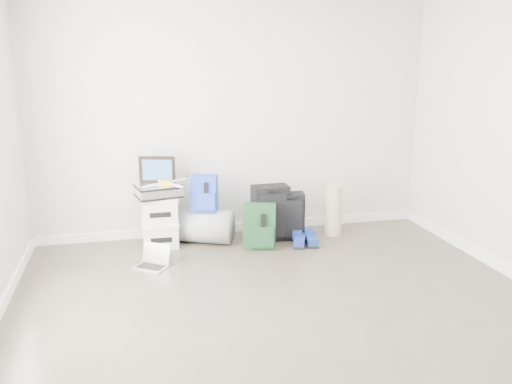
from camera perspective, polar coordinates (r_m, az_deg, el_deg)
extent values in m
plane|color=#3E382D|center=(4.20, 4.65, -14.61)|extent=(5.00, 5.00, 0.00)
cube|color=beige|center=(6.14, -2.30, 7.95)|extent=(4.50, 0.02, 2.70)
cube|color=white|center=(6.40, -2.16, -3.71)|extent=(4.50, 0.02, 0.10)
cube|color=silver|center=(5.97, -10.02, -4.56)|extent=(0.38, 0.30, 0.24)
cube|color=silver|center=(5.93, -10.07, -3.29)|extent=(0.39, 0.32, 0.04)
cube|color=silver|center=(5.89, -10.13, -1.99)|extent=(0.38, 0.30, 0.24)
cube|color=silver|center=(5.85, -10.19, -0.68)|extent=(0.39, 0.32, 0.04)
cube|color=#B2B2B7|center=(5.83, -10.23, 0.11)|extent=(0.51, 0.42, 0.13)
cube|color=black|center=(5.88, -10.37, 2.33)|extent=(0.38, 0.12, 0.29)
cube|color=#274E9F|center=(5.87, -10.36, 2.30)|extent=(0.31, 0.09, 0.22)
cube|color=gold|center=(5.79, -9.47, 0.99)|extent=(0.13, 0.13, 0.05)
cube|color=white|center=(5.87, -8.30, 1.22)|extent=(0.26, 0.17, 0.02)
cube|color=white|center=(5.91, -10.29, 1.22)|extent=(0.17, 0.26, 0.02)
cube|color=white|center=(5.71, -10.66, 0.75)|extent=(0.26, 0.17, 0.02)
cube|color=white|center=(5.68, -8.61, 0.75)|extent=(0.17, 0.26, 0.02)
cylinder|color=gray|center=(6.02, -5.39, -3.59)|extent=(0.70, 0.59, 0.37)
cube|color=#1A24AB|center=(5.89, -5.45, -0.12)|extent=(0.32, 0.24, 0.39)
cube|color=#1A24AB|center=(5.82, -5.31, -0.97)|extent=(0.21, 0.11, 0.19)
cube|color=black|center=(6.05, 1.50, -2.20)|extent=(0.41, 0.24, 0.62)
cube|color=black|center=(5.93, 1.82, -2.54)|extent=(0.30, 0.04, 0.50)
cube|color=black|center=(5.86, 1.83, 0.19)|extent=(0.12, 0.03, 0.03)
cube|color=#12321A|center=(5.82, 0.39, -3.62)|extent=(0.38, 0.29, 0.48)
cube|color=#12321A|center=(5.74, 0.65, -4.73)|extent=(0.26, 0.13, 0.23)
cube|color=black|center=(6.09, 3.44, -2.54)|extent=(0.36, 0.24, 0.53)
cube|color=black|center=(5.99, 3.75, -2.84)|extent=(0.26, 0.06, 0.43)
cube|color=black|center=(5.93, 3.77, -0.55)|extent=(0.12, 0.04, 0.02)
cube|color=black|center=(5.96, 4.63, -5.49)|extent=(0.23, 0.33, 0.03)
cube|color=navy|center=(5.94, 4.64, -5.02)|extent=(0.22, 0.32, 0.07)
cube|color=black|center=(6.00, 5.87, -5.38)|extent=(0.18, 0.32, 0.03)
cube|color=navy|center=(5.99, 5.88, -4.92)|extent=(0.17, 0.31, 0.07)
cylinder|color=tan|center=(6.27, 8.15, -1.93)|extent=(0.19, 0.19, 0.58)
cube|color=silver|center=(5.44, -11.01, -7.79)|extent=(0.37, 0.35, 0.01)
cube|color=black|center=(5.43, -11.01, -7.71)|extent=(0.30, 0.27, 0.00)
cube|color=black|center=(5.48, -10.44, -6.37)|extent=(0.25, 0.19, 0.20)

